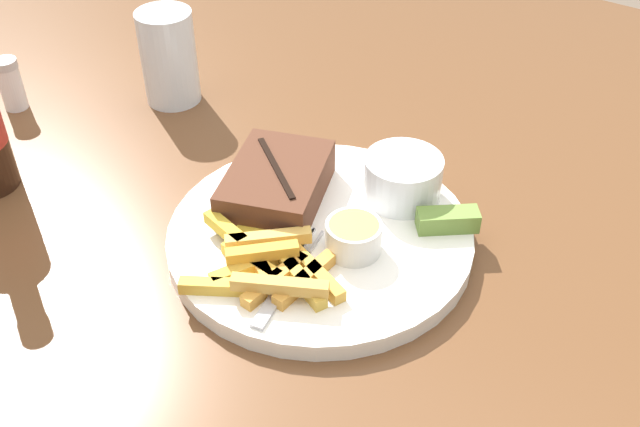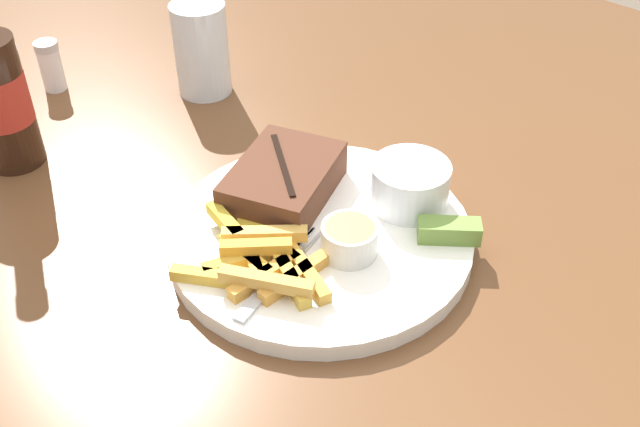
# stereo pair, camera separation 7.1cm
# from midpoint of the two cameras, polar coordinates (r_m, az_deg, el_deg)

# --- Properties ---
(dining_table) EXTENTS (1.46, 1.53, 0.77)m
(dining_table) POSITION_cam_midpoint_polar(r_m,az_deg,el_deg) (0.77, 2.63, -5.80)
(dining_table) COLOR brown
(dining_table) RESTS_ON ground_plane
(dinner_plate) EXTENTS (0.29, 0.29, 0.02)m
(dinner_plate) POSITION_cam_midpoint_polar(r_m,az_deg,el_deg) (0.72, 2.79, -1.89)
(dinner_plate) COLOR white
(dinner_plate) RESTS_ON dining_table
(steak_portion) EXTENTS (0.15, 0.13, 0.04)m
(steak_portion) POSITION_cam_midpoint_polar(r_m,az_deg,el_deg) (0.75, -0.11, 2.44)
(steak_portion) COLOR #512D1E
(steak_portion) RESTS_ON dinner_plate
(fries_pile) EXTENTS (0.13, 0.16, 0.02)m
(fries_pile) POSITION_cam_midpoint_polar(r_m,az_deg,el_deg) (0.67, -1.51, -3.68)
(fries_pile) COLOR gold
(fries_pile) RESTS_ON dinner_plate
(coleslaw_cup) EXTENTS (0.08, 0.08, 0.05)m
(coleslaw_cup) POSITION_cam_midpoint_polar(r_m,az_deg,el_deg) (0.74, 9.58, 2.27)
(coleslaw_cup) COLOR white
(coleslaw_cup) RESTS_ON dinner_plate
(dipping_sauce_cup) EXTENTS (0.05, 0.05, 0.03)m
(dipping_sauce_cup) POSITION_cam_midpoint_polar(r_m,az_deg,el_deg) (0.68, 5.21, -2.04)
(dipping_sauce_cup) COLOR silver
(dipping_sauce_cup) RESTS_ON dinner_plate
(pickle_spear) EXTENTS (0.05, 0.06, 0.02)m
(pickle_spear) POSITION_cam_midpoint_polar(r_m,az_deg,el_deg) (0.72, 12.61, -1.41)
(pickle_spear) COLOR olive
(pickle_spear) RESTS_ON dinner_plate
(fork_utensil) EXTENTS (0.13, 0.04, 0.00)m
(fork_utensil) POSITION_cam_midpoint_polar(r_m,az_deg,el_deg) (0.67, -0.30, -4.99)
(fork_utensil) COLOR #B7B7BC
(fork_utensil) RESTS_ON dinner_plate
(drinking_glass) EXTENTS (0.07, 0.07, 0.12)m
(drinking_glass) POSITION_cam_midpoint_polar(r_m,az_deg,el_deg) (0.95, -6.90, 12.27)
(drinking_glass) COLOR silver
(drinking_glass) RESTS_ON dining_table
(salt_shaker) EXTENTS (0.03, 0.03, 0.07)m
(salt_shaker) POSITION_cam_midpoint_polar(r_m,az_deg,el_deg) (1.01, -17.95, 10.61)
(salt_shaker) COLOR white
(salt_shaker) RESTS_ON dining_table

